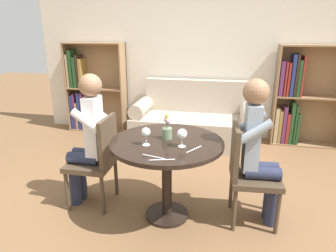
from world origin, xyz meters
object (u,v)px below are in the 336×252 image
object	(u,v)px
chair_left	(98,157)
person_left	(87,138)
wine_glass_right	(182,134)
person_right	(259,149)
wine_glass_left	(146,133)
bookshelf_right	(298,100)
couch	(193,123)
bookshelf_left	(89,91)
chair_right	(247,170)
flower_vase	(167,131)

from	to	relation	value
chair_left	person_left	world-z (taller)	person_left
wine_glass_right	person_right	bearing A→B (deg)	17.81
person_right	wine_glass_left	world-z (taller)	person_right
person_left	bookshelf_right	bearing A→B (deg)	132.31
couch	wine_glass_right	distance (m)	2.13
couch	wine_glass_left	size ratio (longest dim) A/B	11.75
bookshelf_left	person_left	size ratio (longest dim) A/B	1.12
chair_right	flower_vase	bearing A→B (deg)	88.55
wine_glass_left	flower_vase	size ratio (longest dim) A/B	0.66
person_left	wine_glass_left	world-z (taller)	person_left
person_left	person_right	world-z (taller)	same
couch	wine_glass_right	world-z (taller)	couch
chair_left	flower_vase	size ratio (longest dim) A/B	3.89
chair_right	person_left	xyz separation A→B (m)	(-1.48, -0.01, 0.20)
couch	chair_left	distance (m)	2.00
chair_right	wine_glass_left	world-z (taller)	wine_glass_left
flower_vase	couch	bearing A→B (deg)	89.68
bookshelf_left	chair_left	size ratio (longest dim) A/B	1.62
chair_left	person_right	world-z (taller)	person_right
chair_right	person_right	xyz separation A→B (m)	(0.08, 0.01, 0.20)
flower_vase	person_right	bearing A→B (deg)	3.39
bookshelf_left	chair_left	distance (m)	2.41
couch	wine_glass_left	distance (m)	2.15
bookshelf_left	person_left	world-z (taller)	bookshelf_left
chair_right	wine_glass_left	bearing A→B (deg)	100.11
chair_right	flower_vase	distance (m)	0.78
bookshelf_left	person_right	size ratio (longest dim) A/B	1.12
chair_right	person_right	distance (m)	0.22
chair_left	person_right	distance (m)	1.50
wine_glass_left	flower_vase	xyz separation A→B (m)	(0.14, 0.18, -0.04)
bookshelf_right	chair_left	bearing A→B (deg)	-135.94
chair_right	bookshelf_left	bearing A→B (deg)	45.21
bookshelf_left	wine_glass_left	world-z (taller)	bookshelf_left
couch	chair_right	world-z (taller)	couch
person_left	person_right	size ratio (longest dim) A/B	1.00
person_left	person_right	xyz separation A→B (m)	(1.57, 0.02, 0.00)
person_right	wine_glass_right	distance (m)	0.69
bookshelf_left	flower_vase	bearing A→B (deg)	-50.43
chair_right	wine_glass_right	size ratio (longest dim) A/B	5.87
wine_glass_left	bookshelf_left	bearing A→B (deg)	125.09
wine_glass_left	couch	bearing A→B (deg)	85.88
chair_right	person_right	world-z (taller)	person_right
chair_left	wine_glass_left	world-z (taller)	wine_glass_left
couch	chair_left	size ratio (longest dim) A/B	1.99
chair_left	wine_glass_right	size ratio (longest dim) A/B	5.87
chair_left	wine_glass_left	distance (m)	0.69
couch	bookshelf_left	distance (m)	1.85
bookshelf_right	chair_left	xyz separation A→B (m)	(-2.20, -2.13, -0.18)
person_right	wine_glass_left	xyz separation A→B (m)	(-0.93, -0.23, 0.16)
wine_glass_right	flower_vase	bearing A→B (deg)	135.18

